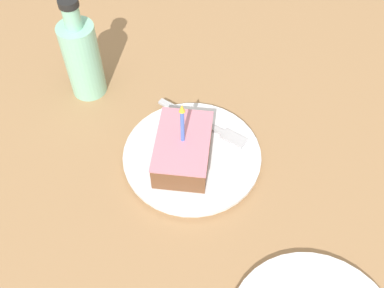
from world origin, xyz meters
TOP-DOWN VIEW (x-y plane):
  - ground_plane at (0.00, 0.00)m, footprint 2.40×2.40m
  - plate at (-0.03, 0.01)m, footprint 0.24×0.24m
  - cake_slice at (-0.01, 0.02)m, footprint 0.09×0.13m
  - fork at (-0.05, -0.06)m, footprint 0.17×0.10m
  - bottle at (0.19, -0.14)m, footprint 0.07×0.07m

SIDE VIEW (x-z plane):
  - ground_plane at x=0.00m, z-range -0.04..0.00m
  - plate at x=-0.03m, z-range 0.00..0.02m
  - fork at x=-0.05m, z-range 0.02..0.02m
  - cake_slice at x=-0.01m, z-range -0.02..0.11m
  - bottle at x=0.19m, z-range -0.02..0.19m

